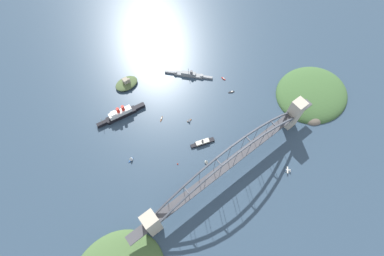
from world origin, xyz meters
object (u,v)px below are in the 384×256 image
at_px(seaplane_taxiing_near_bridge, 288,170).
at_px(small_boat_2, 131,158).
at_px(naval_cruiser, 189,74).
at_px(harbor_ferry_steamer, 203,142).
at_px(channel_marker_buoy, 178,164).
at_px(small_boat_3, 206,161).
at_px(ocean_liner, 121,114).
at_px(small_boat_1, 189,120).
at_px(harbor_arch_bridge, 230,162).
at_px(small_boat_0, 232,92).
at_px(small_boat_4, 223,79).
at_px(small_boat_5, 161,119).
at_px(fort_island_mid_harbor, 126,83).

relative_size(seaplane_taxiing_near_bridge, small_boat_2, 0.90).
distance_m(naval_cruiser, harbor_ferry_steamer, 125.86).
bearing_deg(channel_marker_buoy, small_boat_3, -34.97).
distance_m(ocean_liner, small_boat_1, 102.22).
bearing_deg(harbor_arch_bridge, small_boat_0, 45.75).
height_order(seaplane_taxiing_near_bridge, small_boat_4, seaplane_taxiing_near_bridge).
height_order(ocean_liner, seaplane_taxiing_near_bridge, ocean_liner).
bearing_deg(small_boat_5, small_boat_0, -13.44).
bearing_deg(small_boat_0, ocean_liner, 156.88).
bearing_deg(small_boat_5, small_boat_1, -42.90).
xyz_separation_m(ocean_liner, small_boat_5, (44.47, -40.96, -5.88)).
bearing_deg(ocean_liner, channel_marker_buoy, -79.73).
height_order(small_boat_1, channel_marker_buoy, small_boat_1).
xyz_separation_m(ocean_liner, seaplane_taxiing_near_bridge, (133.20, -214.56, -4.31)).
height_order(harbor_arch_bridge, small_boat_4, harbor_arch_bridge).
xyz_separation_m(fort_island_mid_harbor, small_boat_1, (37.94, -115.65, -0.33)).
height_order(fort_island_mid_harbor, small_boat_3, fort_island_mid_harbor).
distance_m(harbor_arch_bridge, seaplane_taxiing_near_bridge, 86.72).
relative_size(ocean_liner, naval_cruiser, 1.25).
relative_size(ocean_liner, small_boat_1, 9.58).
relative_size(seaplane_taxiing_near_bridge, small_boat_0, 0.87).
xyz_separation_m(ocean_liner, harbor_ferry_steamer, (68.02, -110.77, -4.05)).
bearing_deg(small_boat_3, small_boat_5, 95.23).
distance_m(small_boat_2, small_boat_4, 197.43).
height_order(naval_cruiser, seaplane_taxiing_near_bridge, naval_cruiser).
bearing_deg(seaplane_taxiing_near_bridge, naval_cruiser, 91.34).
distance_m(naval_cruiser, seaplane_taxiing_near_bridge, 214.39).
height_order(harbor_ferry_steamer, small_boat_2, small_boat_2).
height_order(harbor_arch_bridge, harbor_ferry_steamer, harbor_arch_bridge).
relative_size(naval_cruiser, small_boat_4, 7.74).
xyz_separation_m(naval_cruiser, seaplane_taxiing_near_bridge, (5.00, -214.33, -0.85)).
distance_m(naval_cruiser, small_boat_3, 156.09).
bearing_deg(harbor_ferry_steamer, small_boat_3, -119.21).
bearing_deg(small_boat_2, fort_island_mid_harbor, 61.21).
xyz_separation_m(harbor_arch_bridge, channel_marker_buoy, (-47.95, 49.64, -29.48)).
bearing_deg(small_boat_4, naval_cruiser, 135.01).
xyz_separation_m(small_boat_0, channel_marker_buoy, (-140.63, -45.51, 0.34)).
xyz_separation_m(fort_island_mid_harbor, small_boat_2, (-63.59, -115.74, 0.31)).
relative_size(seaplane_taxiing_near_bridge, channel_marker_buoy, 3.12).
bearing_deg(small_boat_4, ocean_liner, 166.40).
xyz_separation_m(small_boat_2, small_boat_5, (70.97, 28.50, -3.81)).
distance_m(small_boat_5, channel_marker_buoy, 77.18).
height_order(fort_island_mid_harbor, seaplane_taxiing_near_bridge, fort_island_mid_harbor).
bearing_deg(small_boat_1, harbor_arch_bridge, -93.84).
distance_m(fort_island_mid_harbor, seaplane_taxiing_near_bridge, 277.99).
bearing_deg(ocean_liner, harbor_arch_bridge, -67.28).
bearing_deg(harbor_arch_bridge, seaplane_taxiing_near_bridge, -38.06).
bearing_deg(small_boat_4, fort_island_mid_harbor, 146.52).
distance_m(small_boat_0, small_boat_4, 29.03).
xyz_separation_m(harbor_arch_bridge, seaplane_taxiing_near_bridge, (64.52, -50.52, -28.39)).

